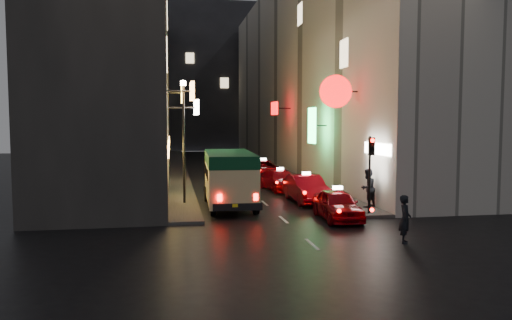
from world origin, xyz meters
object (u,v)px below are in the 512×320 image
pedestrian_crossing (405,216)px  lamp_post (184,133)px  traffic_light (371,158)px  minibus (229,173)px  taxi_near (337,202)px

pedestrian_crossing → lamp_post: (-7.50, 9.34, 2.75)m
pedestrian_crossing → lamp_post: 12.29m
pedestrian_crossing → traffic_light: traffic_light is taller
minibus → pedestrian_crossing: bearing=-57.8°
pedestrian_crossing → traffic_light: size_ratio=0.55×
taxi_near → lamp_post: 8.67m
minibus → pedestrian_crossing: size_ratio=3.36×
taxi_near → pedestrian_crossing: (0.96, -4.48, 0.20)m
taxi_near → lamp_post: size_ratio=0.79×
traffic_light → lamp_post: (-8.20, 4.53, 1.04)m
taxi_near → pedestrian_crossing: pedestrian_crossing is taller
minibus → taxi_near: 5.91m
traffic_light → lamp_post: 9.42m
lamp_post → minibus: bearing=-23.4°
traffic_light → lamp_post: bearing=151.1°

